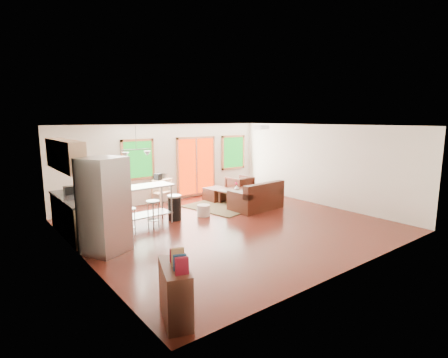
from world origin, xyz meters
TOP-DOWN VIEW (x-y plane):
  - floor at (0.00, 0.00)m, footprint 7.50×7.00m
  - ceiling at (0.00, 0.00)m, footprint 7.50×7.00m
  - back_wall at (0.00, 3.51)m, footprint 7.50×0.02m
  - left_wall at (-3.76, 0.00)m, footprint 0.02×7.00m
  - right_wall at (3.76, 0.00)m, footprint 0.02×7.00m
  - front_wall at (0.00, -3.51)m, footprint 7.50×0.02m
  - window_left at (-1.00, 3.46)m, footprint 1.10×0.05m
  - french_doors at (1.20, 3.46)m, footprint 1.60×0.05m
  - window_right at (2.90, 3.46)m, footprint 1.10×0.05m
  - rug at (1.45, 1.79)m, footprint 2.97×2.50m
  - loveseat at (1.69, 0.81)m, footprint 1.67×1.02m
  - coffee_table at (1.72, 1.97)m, footprint 1.24×0.92m
  - armchair at (2.46, 2.56)m, footprint 0.84×0.79m
  - ottoman at (1.36, 2.52)m, footprint 0.69×0.69m
  - pouf at (-0.06, 1.19)m, footprint 0.43×0.43m
  - vase at (1.78, 1.91)m, footprint 0.19×0.19m
  - book at (1.98, 1.55)m, footprint 0.20×0.11m
  - cabinets at (-3.49, 1.70)m, footprint 0.64×2.24m
  - refrigerator at (-3.23, 0.18)m, footprint 1.06×1.05m
  - island at (-1.86, 1.42)m, footprint 1.69×0.72m
  - cup at (-1.68, 1.49)m, footprint 0.16×0.15m
  - bar_stool_a at (-2.43, 0.87)m, footprint 0.42×0.42m
  - bar_stool_b at (-1.72, 1.03)m, footprint 0.42×0.42m
  - trash_can at (-0.91, 1.36)m, footprint 0.43×0.43m
  - kitchen_cart at (-0.29, 3.30)m, footprint 0.78×0.66m
  - bookshelf at (-3.35, -2.92)m, footprint 0.62×0.94m
  - ceiling_flush at (1.60, 0.60)m, footprint 0.35×0.35m
  - pendant_light at (-1.90, 1.50)m, footprint 0.80×0.18m

SIDE VIEW (x-z plane):
  - floor at x=0.00m, z-range -0.02..0.00m
  - rug at x=1.45m, z-range 0.00..0.03m
  - pouf at x=-0.06m, z-range 0.00..0.32m
  - ottoman at x=1.36m, z-range 0.00..0.44m
  - loveseat at x=1.69m, z-range -0.09..0.77m
  - trash_can at x=-0.91m, z-range 0.00..0.70m
  - coffee_table at x=1.72m, z-range 0.16..0.61m
  - armchair at x=2.46m, z-range 0.00..0.81m
  - bookshelf at x=-3.35m, z-range -0.11..0.93m
  - bar_stool_a at x=-2.43m, z-range 0.16..0.83m
  - vase at x=1.78m, z-range 0.36..0.64m
  - bar_stool_b at x=-1.72m, z-range 0.18..0.90m
  - book at x=1.98m, z-range 0.40..0.68m
  - kitchen_cart at x=-0.29m, z-range 0.19..1.21m
  - island at x=-1.86m, z-range 0.20..1.26m
  - cabinets at x=-3.49m, z-range -0.22..2.08m
  - refrigerator at x=-3.23m, z-range 0.00..2.01m
  - cup at x=-1.68m, z-range 0.95..1.08m
  - french_doors at x=1.20m, z-range 0.05..2.15m
  - back_wall at x=0.00m, z-range 0.00..2.60m
  - left_wall at x=-3.76m, z-range 0.00..2.60m
  - right_wall at x=3.76m, z-range 0.00..2.60m
  - front_wall at x=0.00m, z-range 0.00..2.60m
  - window_left at x=-1.00m, z-range 0.85..2.15m
  - window_right at x=2.90m, z-range 0.85..2.15m
  - pendant_light at x=-1.90m, z-range 1.50..2.29m
  - ceiling_flush at x=1.60m, z-range 2.47..2.59m
  - ceiling at x=0.00m, z-range 2.60..2.62m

